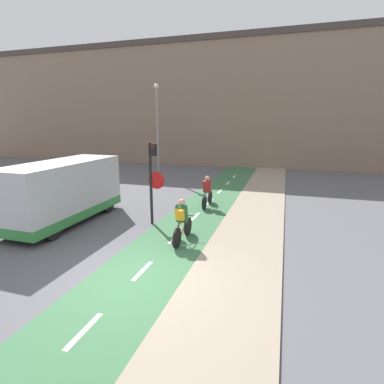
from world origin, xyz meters
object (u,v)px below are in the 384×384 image
cyclist_far (207,193)px  van (64,193)px  traffic_light_pole (153,175)px  street_lamp_far (157,120)px  cyclist_near (182,222)px

cyclist_far → van: bearing=-141.6°
traffic_light_pole → street_lamp_far: bearing=112.6°
cyclist_near → van: size_ratio=0.34×
van → traffic_light_pole: bearing=14.1°
traffic_light_pole → van: (-3.47, -0.87, -0.77)m
street_lamp_far → cyclist_far: size_ratio=3.76×
traffic_light_pole → cyclist_far: size_ratio=1.82×
street_lamp_far → cyclist_far: street_lamp_far is taller
street_lamp_far → cyclist_near: 13.78m
street_lamp_far → cyclist_far: (5.76, -7.49, -3.39)m
street_lamp_far → cyclist_near: (6.04, -11.92, -3.35)m
cyclist_near → cyclist_far: size_ratio=1.03×
cyclist_far → cyclist_near: bearing=-86.4°
traffic_light_pole → cyclist_near: 2.55m
traffic_light_pole → cyclist_far: 3.56m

